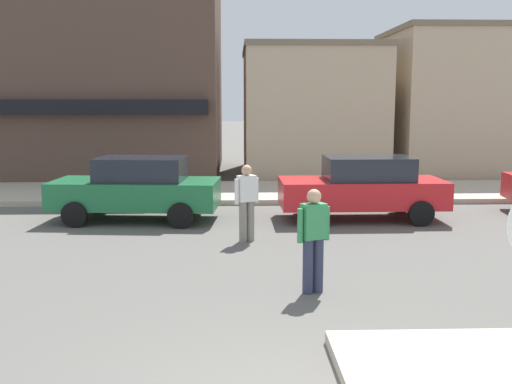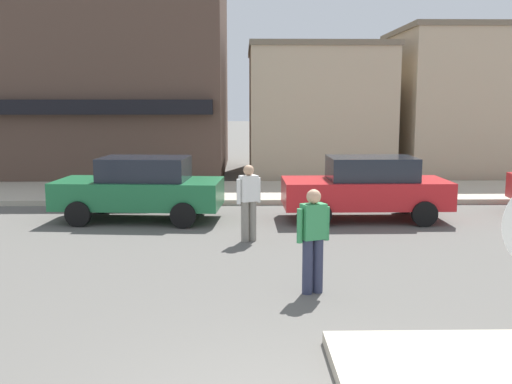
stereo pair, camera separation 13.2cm
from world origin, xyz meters
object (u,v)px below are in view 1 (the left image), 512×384
(parked_car_second, at_px, (363,187))
(pedestrian_crossing_far, at_px, (247,200))
(parked_car_nearest, at_px, (137,188))
(pedestrian_crossing_near, at_px, (313,238))

(parked_car_second, xyz_separation_m, pedestrian_crossing_far, (-2.91, -2.23, 0.06))
(parked_car_nearest, relative_size, pedestrian_crossing_near, 2.56)
(parked_car_second, relative_size, pedestrian_crossing_far, 2.49)
(parked_car_nearest, distance_m, parked_car_second, 5.54)
(pedestrian_crossing_near, distance_m, pedestrian_crossing_far, 3.56)
(parked_car_nearest, height_order, parked_car_second, same)
(pedestrian_crossing_near, height_order, pedestrian_crossing_far, same)
(parked_car_nearest, relative_size, parked_car_second, 1.03)
(parked_car_second, height_order, pedestrian_crossing_far, pedestrian_crossing_far)
(parked_car_second, bearing_deg, parked_car_nearest, 179.45)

